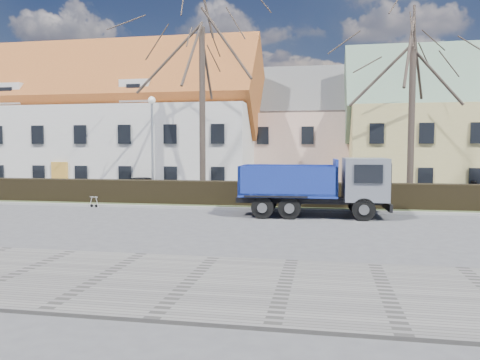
% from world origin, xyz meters
% --- Properties ---
extents(ground, '(120.00, 120.00, 0.00)m').
position_xyz_m(ground, '(0.00, 0.00, 0.00)').
color(ground, '#49494B').
extents(sidewalk_near, '(80.00, 5.00, 0.08)m').
position_xyz_m(sidewalk_near, '(0.00, -8.50, 0.04)').
color(sidewalk_near, slate).
rests_on(sidewalk_near, ground).
extents(curb_far, '(80.00, 0.30, 0.12)m').
position_xyz_m(curb_far, '(0.00, 4.60, 0.06)').
color(curb_far, gray).
rests_on(curb_far, ground).
extents(grass_strip, '(80.00, 3.00, 0.10)m').
position_xyz_m(grass_strip, '(0.00, 6.20, 0.05)').
color(grass_strip, '#3C4929').
rests_on(grass_strip, ground).
extents(hedge, '(60.00, 0.90, 1.30)m').
position_xyz_m(hedge, '(0.00, 6.00, 0.65)').
color(hedge, black).
rests_on(hedge, ground).
extents(building_white, '(26.80, 10.80, 9.50)m').
position_xyz_m(building_white, '(-13.00, 16.00, 4.75)').
color(building_white, silver).
rests_on(building_white, ground).
extents(building_pink, '(10.80, 8.80, 8.00)m').
position_xyz_m(building_pink, '(4.00, 20.00, 4.00)').
color(building_pink, beige).
rests_on(building_pink, ground).
extents(building_yellow, '(18.80, 10.80, 8.50)m').
position_xyz_m(building_yellow, '(16.00, 17.00, 4.25)').
color(building_yellow, '#CCBB70').
rests_on(building_yellow, ground).
extents(tree_1, '(9.20, 9.20, 12.65)m').
position_xyz_m(tree_1, '(-2.00, 8.50, 6.33)').
color(tree_1, '#352B25').
rests_on(tree_1, ground).
extents(tree_2, '(8.00, 8.00, 11.00)m').
position_xyz_m(tree_2, '(10.00, 8.50, 5.50)').
color(tree_2, '#352B25').
rests_on(tree_2, ground).
extents(dump_truck, '(7.16, 2.89, 2.83)m').
position_xyz_m(dump_truck, '(4.53, 3.01, 1.41)').
color(dump_truck, navy).
rests_on(dump_truck, ground).
extents(streetlight, '(0.49, 0.49, 6.24)m').
position_xyz_m(streetlight, '(-4.62, 7.00, 3.12)').
color(streetlight, '#94999F').
rests_on(streetlight, ground).
extents(cart_frame, '(0.77, 0.53, 0.65)m').
position_xyz_m(cart_frame, '(-7.11, 4.27, 0.32)').
color(cart_frame, silver).
rests_on(cart_frame, ground).
extents(parked_car_a, '(4.10, 2.90, 1.29)m').
position_xyz_m(parked_car_a, '(-6.55, 10.97, 0.65)').
color(parked_car_a, black).
rests_on(parked_car_a, ground).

